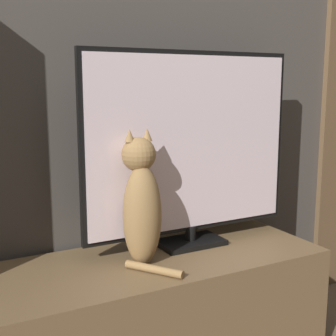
% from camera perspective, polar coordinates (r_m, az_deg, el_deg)
% --- Properties ---
extents(wall_back, '(4.80, 0.05, 2.60)m').
position_cam_1_polar(wall_back, '(1.94, -5.02, 16.18)').
color(wall_back, '#47423D').
rests_on(wall_back, ground_plane).
extents(tv_stand, '(1.24, 0.49, 0.45)m').
position_cam_1_polar(tv_stand, '(1.88, -0.78, -17.30)').
color(tv_stand, brown).
rests_on(tv_stand, ground_plane).
extents(tv, '(0.90, 0.16, 0.77)m').
position_cam_1_polar(tv, '(1.83, 2.81, 2.55)').
color(tv, black).
rests_on(tv, tv_stand).
extents(cat, '(0.15, 0.28, 0.49)m').
position_cam_1_polar(cat, '(1.66, -3.27, -4.36)').
color(cat, '#997547').
rests_on(cat, tv_stand).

